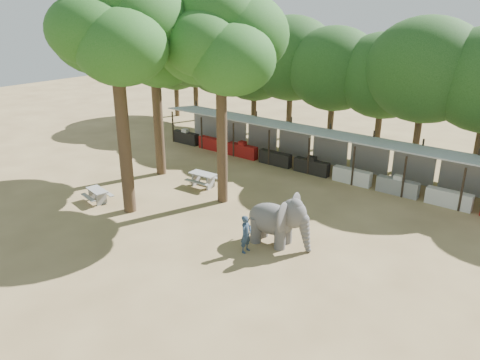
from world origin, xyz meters
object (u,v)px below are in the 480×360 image
Objects in this scene: picnic_table_far at (203,178)px; yard_tree_back at (221,40)px; yard_tree_left at (154,40)px; picnic_table_near at (97,194)px; elephant at (279,220)px; yard_tree_center at (115,27)px; handler at (246,234)px.

yard_tree_back is at bearing -22.44° from picnic_table_far.
yard_tree_left is 6.57× the size of picnic_table_near.
elephant is (11.29, -3.40, -7.01)m from yard_tree_left.
yard_tree_back is 9.37m from elephant.
picnic_table_far is (0.82, 4.75, -8.66)m from yard_tree_center.
picnic_table_near is at bearing -175.86° from elephant.
picnic_table_far is (-6.75, 4.61, -0.31)m from handler.
yard_tree_back is 6.50× the size of picnic_table_far.
yard_tree_left is 6.09m from yard_tree_back.
yard_tree_back is 9.74m from handler.
yard_tree_center reaches higher than picnic_table_near.
yard_tree_back is 8.32m from picnic_table_far.
elephant is at bearing -26.26° from picnic_table_far.
yard_tree_center is at bearing -103.19° from picnic_table_far.
yard_tree_center is at bearing -176.41° from elephant.
handler is (-0.72, -1.46, -0.34)m from elephant.
handler is 0.98× the size of picnic_table_far.
elephant is 1.81× the size of picnic_table_far.
picnic_table_near is (-5.18, -4.53, -8.07)m from yard_tree_back.
yard_tree_left is at bearing 120.96° from yard_tree_center.
yard_tree_left is 5.92m from yard_tree_center.
picnic_table_far is (3.82, -0.25, -7.66)m from yard_tree_left.
handler is at bearing -40.20° from yard_tree_back.
yard_tree_left reaches higher than picnic_table_far.
picnic_table_near is at bearing 90.06° from handler.
yard_tree_back is at bearing 52.77° from picnic_table_near.
picnic_table_near is at bearing -81.57° from yard_tree_left.
elephant is (8.29, 1.60, -8.02)m from yard_tree_center.
yard_tree_back is at bearing 45.94° from handler.
yard_tree_back reaches higher than yard_tree_left.
yard_tree_left is 0.92× the size of yard_tree_center.
elephant is at bearing -30.18° from handler.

